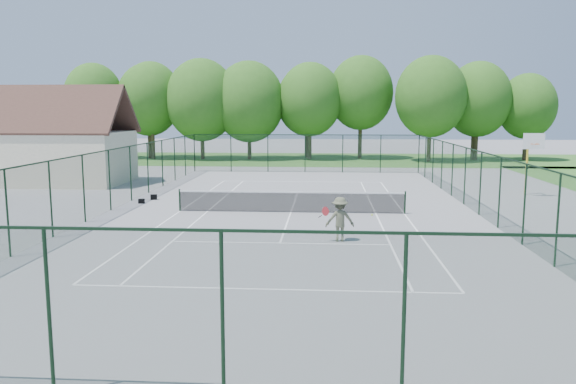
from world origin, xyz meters
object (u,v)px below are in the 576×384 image
at_px(sports_bag_a, 154,197).
at_px(tennis_player, 340,219).
at_px(basketball_goal, 531,152).
at_px(tennis_net, 291,201).

distance_m(sports_bag_a, tennis_player, 13.77).
relative_size(basketball_goal, sports_bag_a, 9.98).
distance_m(basketball_goal, sports_bag_a, 21.67).
height_order(tennis_net, tennis_player, tennis_player).
height_order(tennis_net, sports_bag_a, tennis_net).
bearing_deg(sports_bag_a, tennis_net, -40.97).
height_order(tennis_net, basketball_goal, basketball_goal).
height_order(sports_bag_a, tennis_player, tennis_player).
bearing_deg(tennis_net, basketball_goal, 25.07).
bearing_deg(basketball_goal, tennis_player, -132.59).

